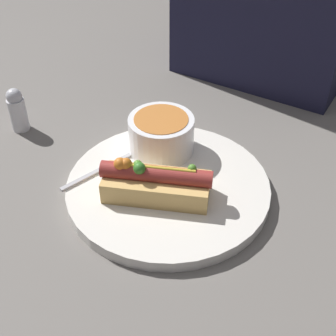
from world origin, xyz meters
name	(u,v)px	position (x,y,z in m)	size (l,w,h in m)	color
ground_plane	(168,192)	(0.00, 0.00, 0.00)	(4.00, 4.00, 0.00)	slate
dinner_plate	(168,187)	(0.00, 0.00, 0.01)	(0.30, 0.30, 0.02)	white
hot_dog	(155,183)	(0.00, -0.03, 0.04)	(0.16, 0.11, 0.06)	#DBAD60
soup_bowl	(161,133)	(-0.05, 0.06, 0.05)	(0.10, 0.10, 0.06)	white
spoon	(132,153)	(-0.08, 0.03, 0.02)	(0.07, 0.17, 0.01)	#B7B7BC
salt_shaker	(17,110)	(-0.30, 0.01, 0.04)	(0.03, 0.03, 0.08)	silver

